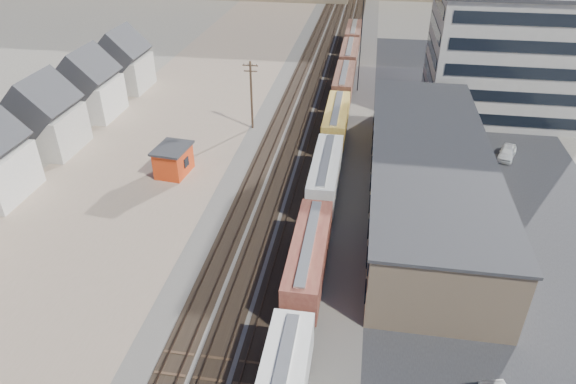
# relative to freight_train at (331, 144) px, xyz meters

# --- Properties ---
(ground) EXTENTS (300.00, 300.00, 0.00)m
(ground) POSITION_rel_freight_train_xyz_m (-3.80, -32.79, -2.79)
(ground) COLOR #6B6356
(ground) RESTS_ON ground
(ballast_bed) EXTENTS (18.00, 200.00, 0.06)m
(ballast_bed) POSITION_rel_freight_train_xyz_m (-3.80, 17.21, -2.76)
(ballast_bed) COLOR #4C4742
(ballast_bed) RESTS_ON ground
(dirt_yard) EXTENTS (24.00, 180.00, 0.03)m
(dirt_yard) POSITION_rel_freight_train_xyz_m (-23.80, 7.21, -2.78)
(dirt_yard) COLOR #84705B
(dirt_yard) RESTS_ON ground
(asphalt_lot) EXTENTS (26.00, 120.00, 0.04)m
(asphalt_lot) POSITION_rel_freight_train_xyz_m (18.20, 2.21, -2.77)
(asphalt_lot) COLOR #232326
(asphalt_lot) RESTS_ON ground
(rail_tracks) EXTENTS (11.40, 200.00, 0.24)m
(rail_tracks) POSITION_rel_freight_train_xyz_m (-4.35, 17.21, -2.68)
(rail_tracks) COLOR black
(rail_tracks) RESTS_ON ground
(freight_train) EXTENTS (3.00, 119.74, 4.46)m
(freight_train) POSITION_rel_freight_train_xyz_m (0.00, 0.00, 0.00)
(freight_train) COLOR black
(freight_train) RESTS_ON ground
(warehouse) EXTENTS (12.40, 40.40, 7.25)m
(warehouse) POSITION_rel_freight_train_xyz_m (11.18, -7.79, 0.86)
(warehouse) COLOR tan
(warehouse) RESTS_ON ground
(office_tower) EXTENTS (22.60, 18.60, 18.45)m
(office_tower) POSITION_rel_freight_train_xyz_m (24.15, 22.16, 6.47)
(office_tower) COLOR #9E998E
(office_tower) RESTS_ON ground
(utility_pole_north) EXTENTS (2.20, 0.32, 10.00)m
(utility_pole_north) POSITION_rel_freight_train_xyz_m (-12.30, 9.21, 2.50)
(utility_pole_north) COLOR #382619
(utility_pole_north) RESTS_ON ground
(radio_mast) EXTENTS (1.20, 0.16, 18.00)m
(radio_mast) POSITION_rel_freight_train_xyz_m (2.20, 27.21, 6.33)
(radio_mast) COLOR black
(radio_mast) RESTS_ON ground
(townhouse_row) EXTENTS (8.15, 68.16, 10.47)m
(townhouse_row) POSITION_rel_freight_train_xyz_m (-37.80, -7.79, 1.54)
(townhouse_row) COLOR #B7B2A8
(townhouse_row) RESTS_ON ground
(maintenance_shed) EXTENTS (4.33, 5.32, 3.62)m
(maintenance_shed) POSITION_rel_freight_train_xyz_m (-18.93, -5.55, -0.94)
(maintenance_shed) COLOR red
(maintenance_shed) RESTS_ON ground
(parked_car_blue) EXTENTS (5.24, 4.69, 1.35)m
(parked_car_blue) POSITION_rel_freight_train_xyz_m (17.66, 4.16, -2.12)
(parked_car_blue) COLOR navy
(parked_car_blue) RESTS_ON ground
(parked_car_far) EXTENTS (3.40, 5.07, 1.60)m
(parked_car_far) POSITION_rel_freight_train_xyz_m (22.65, 5.22, -1.99)
(parked_car_far) COLOR white
(parked_car_far) RESTS_ON ground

